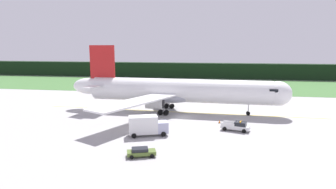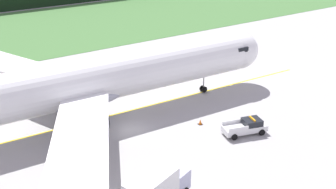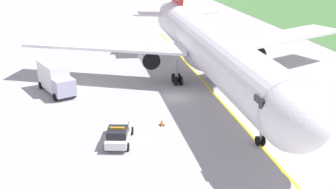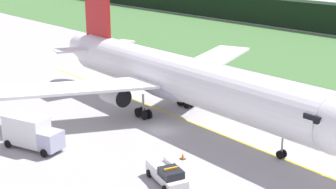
{
  "view_description": "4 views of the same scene",
  "coord_description": "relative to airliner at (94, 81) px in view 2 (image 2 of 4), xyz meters",
  "views": [
    {
      "loc": [
        6.47,
        -62.49,
        16.19
      ],
      "look_at": [
        -4.07,
        3.66,
        4.51
      ],
      "focal_mm": 30.52,
      "sensor_mm": 36.0,
      "label": 1
    },
    {
      "loc": [
        -21.28,
        -40.03,
        24.51
      ],
      "look_at": [
        3.95,
        -2.34,
        4.63
      ],
      "focal_mm": 44.76,
      "sensor_mm": 36.0,
      "label": 2
    },
    {
      "loc": [
        50.33,
        -13.23,
        18.91
      ],
      "look_at": [
        6.47,
        -2.53,
        2.75
      ],
      "focal_mm": 48.82,
      "sensor_mm": 36.0,
      "label": 3
    },
    {
      "loc": [
        42.45,
        -36.09,
        21.37
      ],
      "look_at": [
        2.05,
        -0.35,
        5.07
      ],
      "focal_mm": 52.59,
      "sensor_mm": 36.0,
      "label": 4
    }
  ],
  "objects": [
    {
      "name": "ground",
      "position": [
        2.13,
        -5.0,
        -5.24
      ],
      "size": [
        320.0,
        320.0,
        0.0
      ],
      "primitive_type": "plane",
      "color": "#9F9D9D"
    },
    {
      "name": "grass_verge",
      "position": [
        2.13,
        48.02,
        -5.22
      ],
      "size": [
        320.0,
        42.91,
        0.04
      ],
      "primitive_type": "cube",
      "color": "#406C36",
      "rests_on": "ground"
    },
    {
      "name": "taxiway_centerline_main",
      "position": [
        0.56,
        -0.02,
        -5.24
      ],
      "size": [
        68.62,
        2.91,
        0.01
      ],
      "primitive_type": "cube",
      "rotation": [
        0.0,
        0.0,
        -0.04
      ],
      "color": "yellow",
      "rests_on": "ground"
    },
    {
      "name": "airliner",
      "position": [
        0.0,
        0.0,
        0.0
      ],
      "size": [
        53.38,
        46.81,
        16.12
      ],
      "color": "white",
      "rests_on": "ground"
    },
    {
      "name": "ops_pickup_truck",
      "position": [
        13.25,
        -13.44,
        -4.34
      ],
      "size": [
        5.65,
        3.36,
        1.94
      ],
      "color": "silver",
      "rests_on": "ground"
    },
    {
      "name": "catering_truck",
      "position": [
        -2.98,
        -19.01,
        -3.34
      ],
      "size": [
        7.37,
        4.62,
        3.79
      ],
      "color": "#A8AAC7",
      "rests_on": "ground"
    },
    {
      "name": "apron_cone",
      "position": [
        10.14,
        -8.56,
        -4.91
      ],
      "size": [
        0.53,
        0.53,
        0.67
      ],
      "color": "black",
      "rests_on": "ground"
    }
  ]
}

